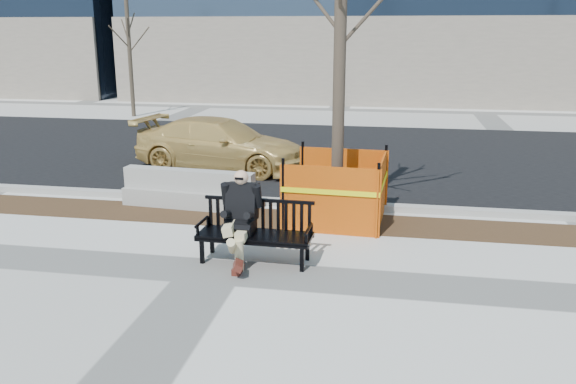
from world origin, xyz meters
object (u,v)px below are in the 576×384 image
seated_man (241,259)px  jersey_barrier_left (190,207)px  bench (255,261)px  sedan (222,169)px  tree_fence (336,220)px

seated_man → jersey_barrier_left: seated_man is taller
bench → jersey_barrier_left: (-1.96, 2.60, 0.00)m
seated_man → jersey_barrier_left: (-1.72, 2.54, 0.00)m
jersey_barrier_left → seated_man: bearing=-51.0°
jersey_barrier_left → sedan: bearing=100.6°
seated_man → bench: bearing=-11.2°
jersey_barrier_left → bench: bearing=-48.0°
tree_fence → bench: bearing=-113.8°
seated_man → sedan: bearing=110.9°
sedan → tree_fence: bearing=-128.5°
sedan → seated_man: bearing=-151.2°
bench → jersey_barrier_left: bench is taller
tree_fence → jersey_barrier_left: 2.98m
bench → jersey_barrier_left: bearing=128.7°
bench → sedan: bearing=112.7°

